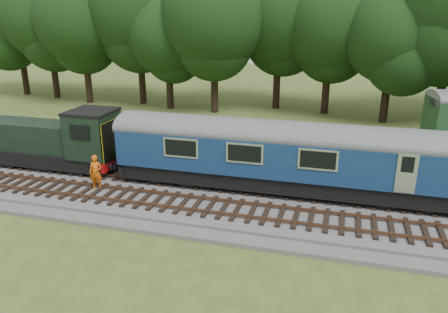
% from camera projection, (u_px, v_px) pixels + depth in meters
% --- Properties ---
extents(ground, '(120.00, 120.00, 0.00)m').
position_uv_depth(ground, '(206.00, 199.00, 23.18)').
color(ground, '#3F5A21').
rests_on(ground, ground).
extents(ballast, '(70.00, 7.00, 0.35)m').
position_uv_depth(ballast, '(206.00, 196.00, 23.13)').
color(ballast, '#4C4C4F').
rests_on(ballast, ground).
extents(track_north, '(67.20, 2.40, 0.21)m').
position_uv_depth(track_north, '(214.00, 182.00, 24.33)').
color(track_north, black).
rests_on(track_north, ballast).
extents(track_south, '(67.20, 2.40, 0.21)m').
position_uv_depth(track_south, '(196.00, 205.00, 21.59)').
color(track_south, black).
rests_on(track_south, ballast).
extents(fence, '(64.00, 0.12, 1.00)m').
position_uv_depth(fence, '(228.00, 171.00, 27.29)').
color(fence, '#6B6054').
rests_on(fence, ground).
extents(tree_line, '(70.00, 8.00, 18.00)m').
position_uv_depth(tree_line, '(274.00, 111.00, 43.25)').
color(tree_line, black).
rests_on(tree_line, ground).
extents(dmu_railcar, '(18.05, 2.86, 3.88)m').
position_uv_depth(dmu_railcar, '(285.00, 151.00, 22.64)').
color(dmu_railcar, black).
rests_on(dmu_railcar, ground).
extents(shunter_loco, '(8.91, 2.60, 3.38)m').
position_uv_depth(shunter_loco, '(55.00, 142.00, 26.39)').
color(shunter_loco, black).
rests_on(shunter_loco, ground).
extents(worker, '(0.76, 0.56, 1.91)m').
position_uv_depth(worker, '(96.00, 172.00, 23.34)').
color(worker, '#E05A0B').
rests_on(worker, ballast).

